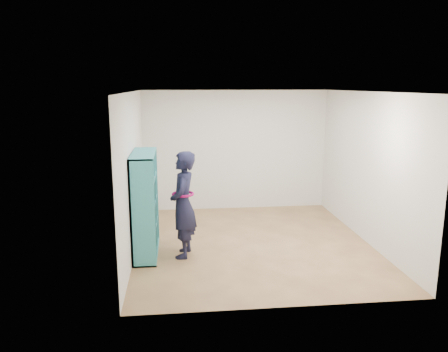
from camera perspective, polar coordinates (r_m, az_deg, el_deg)
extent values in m
plane|color=brown|center=(7.72, 3.76, -8.75)|extent=(4.50, 4.50, 0.00)
plane|color=white|center=(7.23, 4.04, 10.93)|extent=(4.50, 4.50, 0.00)
cube|color=silver|center=(7.28, -11.79, 0.42)|extent=(0.02, 4.50, 2.60)
cube|color=silver|center=(7.96, 18.22, 1.03)|extent=(0.02, 4.50, 2.60)
cube|color=silver|center=(9.55, 1.53, 3.35)|extent=(4.00, 0.02, 2.60)
cube|color=silver|center=(5.22, 8.23, -3.98)|extent=(4.00, 0.02, 2.60)
cube|color=teal|center=(6.57, -10.61, -4.99)|extent=(0.36, 0.03, 1.66)
cube|color=teal|center=(7.75, -9.97, -2.38)|extent=(0.36, 0.03, 1.66)
cube|color=teal|center=(7.41, -10.03, -9.69)|extent=(0.36, 1.25, 0.03)
cube|color=teal|center=(6.99, -10.51, 2.91)|extent=(0.36, 1.25, 0.03)
cube|color=teal|center=(7.17, -11.61, -3.60)|extent=(0.03, 1.25, 1.66)
cube|color=teal|center=(6.97, -10.37, -4.01)|extent=(0.34, 0.03, 1.61)
cube|color=teal|center=(7.35, -10.16, -3.17)|extent=(0.34, 0.03, 1.61)
cube|color=teal|center=(7.27, -10.15, -6.64)|extent=(0.34, 1.20, 0.03)
cube|color=teal|center=(7.16, -10.26, -3.58)|extent=(0.34, 1.20, 0.03)
cube|color=teal|center=(7.06, -10.38, -0.43)|extent=(0.34, 1.20, 0.03)
cube|color=beige|center=(7.01, -10.08, -10.37)|extent=(0.23, 0.15, 0.09)
cube|color=black|center=(6.79, -10.18, -6.66)|extent=(0.19, 0.17, 0.27)
cube|color=maroon|center=(6.67, -10.31, -3.28)|extent=(0.19, 0.17, 0.30)
cube|color=silver|center=(6.65, -10.46, -0.69)|extent=(0.23, 0.15, 0.09)
cube|color=navy|center=(7.30, -9.86, -8.65)|extent=(0.19, 0.17, 0.28)
cube|color=brown|center=(7.17, -9.96, -5.81)|extent=(0.19, 0.17, 0.23)
cube|color=#BFB28C|center=(7.14, -10.11, -3.27)|extent=(0.23, 0.15, 0.06)
cube|color=#26594C|center=(6.97, -10.20, 0.57)|extent=(0.19, 0.17, 0.25)
cube|color=beige|center=(7.67, -9.68, -7.58)|extent=(0.19, 0.17, 0.29)
cube|color=black|center=(7.63, -9.82, -5.30)|extent=(0.23, 0.15, 0.09)
cube|color=maroon|center=(7.45, -9.89, -1.83)|extent=(0.19, 0.17, 0.26)
cube|color=silver|center=(7.36, -10.00, 1.11)|extent=(0.19, 0.17, 0.23)
imported|color=black|center=(6.94, -5.36, -3.74)|extent=(0.50, 0.68, 1.70)
torus|color=#9A0B58|center=(6.90, -5.38, -2.36)|extent=(0.40, 0.40, 0.04)
cube|color=silver|center=(7.03, -6.39, -2.62)|extent=(0.02, 0.08, 0.12)
cube|color=black|center=(7.03, -6.39, -2.62)|extent=(0.02, 0.08, 0.12)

